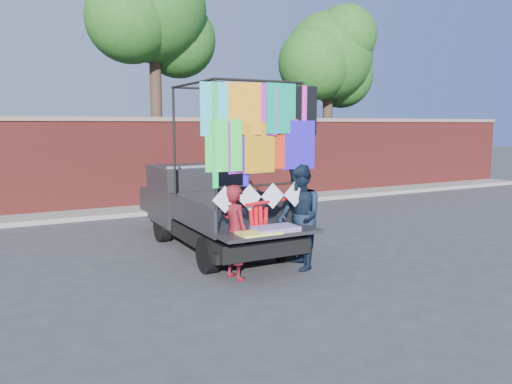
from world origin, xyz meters
name	(u,v)px	position (x,y,z in m)	size (l,w,h in m)	color
ground	(246,271)	(0.00, 0.00, 0.00)	(90.00, 90.00, 0.00)	#38383A
brick_wall	(136,162)	(0.00, 7.00, 1.33)	(30.00, 0.45, 2.61)	maroon
curb	(144,210)	(0.00, 6.30, 0.06)	(30.00, 1.20, 0.12)	gray
tree_mid	(155,14)	(1.02, 8.12, 5.70)	(4.20, 3.30, 7.73)	#38281C
tree_right	(330,59)	(7.52, 8.12, 4.75)	(4.20, 3.30, 6.62)	#38281C
pickup_truck	(204,205)	(0.13, 2.14, 0.78)	(1.95, 4.90, 3.09)	black
woman	(235,232)	(-0.32, -0.27, 0.74)	(0.54, 0.36, 1.49)	maroon
man	(299,217)	(0.85, -0.26, 0.89)	(0.86, 0.67, 1.77)	#131F30
streamer_bundle	(262,214)	(0.16, -0.28, 0.99)	(0.94, 0.33, 0.67)	red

